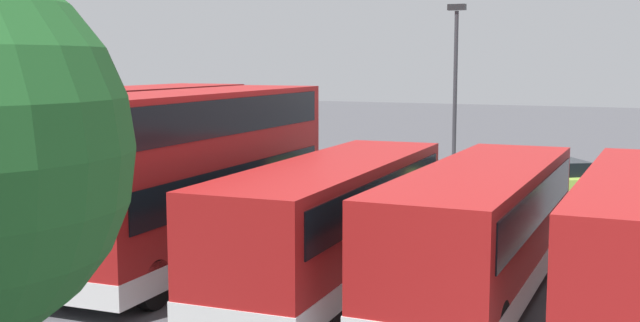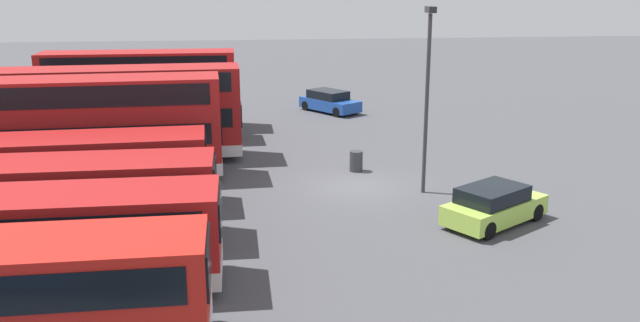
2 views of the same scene
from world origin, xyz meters
name	(u,v)px [view 2 (image 2 of 2)]	position (x,y,z in m)	size (l,w,h in m)	color
ground_plane	(357,186)	(0.00, 0.00, 0.00)	(140.00, 140.00, 0.00)	#47474C
bus_single_deck_second	(29,240)	(-8.90, 10.76, 1.62)	(2.70, 10.60, 2.95)	#A51919
bus_single_deck_third	(54,201)	(-5.47, 10.99, 1.62)	(2.72, 10.53, 2.95)	#A51919
bus_single_deck_fourth	(65,172)	(-2.03, 11.47, 1.62)	(3.10, 10.65, 2.95)	#A51919
bus_double_decker_fifth	(96,127)	(2.04, 11.08, 2.45)	(3.10, 10.81, 4.55)	#A51919
bus_double_decker_sixth	(114,112)	(5.23, 10.85, 2.45)	(3.09, 12.06, 4.55)	#A51919
bus_single_deck_seventh	(134,113)	(9.01, 10.54, 1.62)	(3.25, 11.24, 2.95)	#A51919
bus_double_decker_far_end	(140,88)	(12.39, 10.66, 2.45)	(2.69, 11.03, 4.55)	#A51919
car_hatchback_silver	(494,205)	(-5.05, -4.14, 0.70)	(3.73, 4.40, 1.43)	#A5D14C
car_small_green	(329,102)	(16.34, -0.94, 0.70)	(4.48, 3.93, 1.43)	#1E479E
lamp_post_tall	(427,86)	(-1.16, -2.59, 4.45)	(0.70, 0.30, 7.56)	#38383D
waste_bin_yellow	(356,161)	(2.27, -0.34, 0.47)	(0.60, 0.60, 0.95)	#333338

